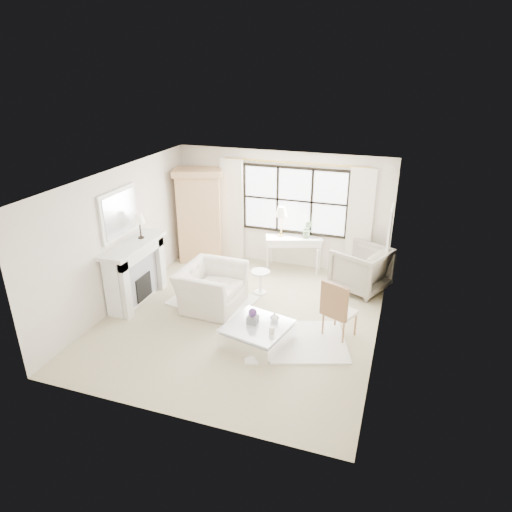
% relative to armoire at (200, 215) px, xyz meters
% --- Properties ---
extents(floor, '(5.50, 5.50, 0.00)m').
position_rel_armoire_xyz_m(floor, '(1.93, -2.37, -1.14)').
color(floor, '#BBAE8B').
rests_on(floor, ground).
extents(ceiling, '(5.50, 5.50, 0.00)m').
position_rel_armoire_xyz_m(ceiling, '(1.93, -2.37, 1.56)').
color(ceiling, white).
rests_on(ceiling, ground).
extents(wall_back, '(5.00, 0.00, 5.00)m').
position_rel_armoire_xyz_m(wall_back, '(1.93, 0.38, 0.21)').
color(wall_back, white).
rests_on(wall_back, ground).
extents(wall_front, '(5.00, 0.00, 5.00)m').
position_rel_armoire_xyz_m(wall_front, '(1.93, -5.12, 0.21)').
color(wall_front, beige).
rests_on(wall_front, ground).
extents(wall_left, '(0.00, 5.50, 5.50)m').
position_rel_armoire_xyz_m(wall_left, '(-0.57, -2.37, 0.21)').
color(wall_left, beige).
rests_on(wall_left, ground).
extents(wall_right, '(0.00, 5.50, 5.50)m').
position_rel_armoire_xyz_m(wall_right, '(4.43, -2.37, 0.21)').
color(wall_right, beige).
rests_on(wall_right, ground).
extents(window_pane, '(2.40, 0.02, 1.50)m').
position_rel_armoire_xyz_m(window_pane, '(2.23, 0.36, 0.46)').
color(window_pane, white).
rests_on(window_pane, wall_back).
extents(window_frame, '(2.50, 0.04, 1.50)m').
position_rel_armoire_xyz_m(window_frame, '(2.23, 0.35, 0.46)').
color(window_frame, black).
rests_on(window_frame, wall_back).
extents(curtain_rod, '(3.30, 0.04, 0.04)m').
position_rel_armoire_xyz_m(curtain_rod, '(2.23, 0.30, 1.33)').
color(curtain_rod, '#B4903E').
rests_on(curtain_rod, wall_back).
extents(curtain_left, '(0.55, 0.10, 2.47)m').
position_rel_armoire_xyz_m(curtain_left, '(0.73, 0.28, 0.10)').
color(curtain_left, white).
rests_on(curtain_left, ground).
extents(curtain_right, '(0.55, 0.10, 2.47)m').
position_rel_armoire_xyz_m(curtain_right, '(3.73, 0.28, 0.10)').
color(curtain_right, silver).
rests_on(curtain_right, ground).
extents(fireplace, '(0.58, 1.66, 1.26)m').
position_rel_armoire_xyz_m(fireplace, '(-0.35, -2.37, -0.49)').
color(fireplace, silver).
rests_on(fireplace, ground).
extents(mirror_frame, '(0.05, 1.15, 0.95)m').
position_rel_armoire_xyz_m(mirror_frame, '(-0.54, -2.37, 0.70)').
color(mirror_frame, white).
rests_on(mirror_frame, wall_left).
extents(mirror_glass, '(0.02, 1.00, 0.80)m').
position_rel_armoire_xyz_m(mirror_glass, '(-0.51, -2.37, 0.70)').
color(mirror_glass, silver).
rests_on(mirror_glass, wall_left).
extents(art_frame, '(0.04, 0.62, 0.82)m').
position_rel_armoire_xyz_m(art_frame, '(4.40, -0.67, 0.41)').
color(art_frame, white).
rests_on(art_frame, wall_right).
extents(art_canvas, '(0.01, 0.52, 0.72)m').
position_rel_armoire_xyz_m(art_canvas, '(4.38, -0.67, 0.41)').
color(art_canvas, beige).
rests_on(art_canvas, wall_right).
extents(mantel_lamp, '(0.22, 0.22, 0.51)m').
position_rel_armoire_xyz_m(mantel_lamp, '(-0.30, -2.09, 0.51)').
color(mantel_lamp, black).
rests_on(mantel_lamp, fireplace).
extents(armoire, '(1.29, 1.03, 2.24)m').
position_rel_armoire_xyz_m(armoire, '(0.00, 0.00, 0.00)').
color(armoire, tan).
rests_on(armoire, floor).
extents(console_table, '(1.38, 0.85, 0.80)m').
position_rel_armoire_xyz_m(console_table, '(2.30, 0.15, -0.74)').
color(console_table, white).
rests_on(console_table, floor).
extents(console_lamp, '(0.28, 0.28, 0.69)m').
position_rel_armoire_xyz_m(console_lamp, '(1.98, 0.14, 0.22)').
color(console_lamp, gold).
rests_on(console_lamp, console_table).
extents(orchid_plant, '(0.25, 0.21, 0.43)m').
position_rel_armoire_xyz_m(orchid_plant, '(2.59, 0.17, -0.13)').
color(orchid_plant, '#57734C').
rests_on(orchid_plant, console_table).
extents(side_table, '(0.40, 0.40, 0.51)m').
position_rel_armoire_xyz_m(side_table, '(1.95, -1.27, -0.81)').
color(side_table, white).
rests_on(side_table, floor).
extents(rug_left, '(1.76, 1.37, 0.03)m').
position_rel_armoire_xyz_m(rug_left, '(1.13, -1.93, -1.13)').
color(rug_left, white).
rests_on(rug_left, floor).
extents(rug_right, '(2.07, 1.80, 0.03)m').
position_rel_armoire_xyz_m(rug_right, '(3.10, -2.82, -1.12)').
color(rug_right, white).
rests_on(rug_right, floor).
extents(club_armchair, '(1.18, 1.33, 0.83)m').
position_rel_armoire_xyz_m(club_armchair, '(1.19, -2.10, -0.73)').
color(club_armchair, beige).
rests_on(club_armchair, floor).
extents(wingback_chair, '(1.36, 1.35, 0.95)m').
position_rel_armoire_xyz_m(wingback_chair, '(3.90, -0.40, -0.67)').
color(wingback_chair, gray).
rests_on(wingback_chair, floor).
extents(french_chair, '(0.63, 0.64, 1.08)m').
position_rel_armoire_xyz_m(french_chair, '(3.77, -2.38, -0.83)').
color(french_chair, '#96673F').
rests_on(french_chair, floor).
extents(coffee_table, '(1.20, 1.20, 0.38)m').
position_rel_armoire_xyz_m(coffee_table, '(2.49, -3.08, -0.96)').
color(coffee_table, white).
rests_on(coffee_table, floor).
extents(planter_box, '(0.18, 0.18, 0.13)m').
position_rel_armoire_xyz_m(planter_box, '(2.39, -3.04, -0.69)').
color(planter_box, slate).
rests_on(planter_box, coffee_table).
extents(planter_flowers, '(0.14, 0.14, 0.14)m').
position_rel_armoire_xyz_m(planter_flowers, '(2.39, -3.04, -0.55)').
color(planter_flowers, '#4C2967').
rests_on(planter_flowers, planter_box).
extents(pillar_candle, '(0.09, 0.09, 0.12)m').
position_rel_armoire_xyz_m(pillar_candle, '(2.79, -3.24, -0.70)').
color(pillar_candle, white).
rests_on(pillar_candle, coffee_table).
extents(coffee_vase, '(0.17, 0.17, 0.17)m').
position_rel_armoire_xyz_m(coffee_vase, '(2.73, -2.87, -0.68)').
color(coffee_vase, white).
rests_on(coffee_vase, coffee_table).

